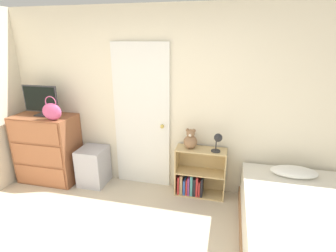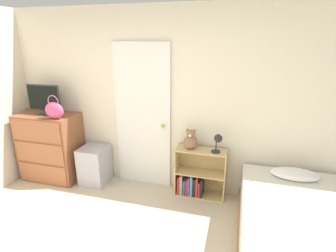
{
  "view_description": "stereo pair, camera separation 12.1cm",
  "coord_description": "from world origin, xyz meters",
  "px_view_note": "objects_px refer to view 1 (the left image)",
  "views": [
    {
      "loc": [
        0.9,
        -1.44,
        2.12
      ],
      "look_at": [
        0.14,
        1.75,
        1.03
      ],
      "focal_mm": 28.0,
      "sensor_mm": 36.0,
      "label": 1
    },
    {
      "loc": [
        1.02,
        -1.41,
        2.12
      ],
      "look_at": [
        0.14,
        1.75,
        1.03
      ],
      "focal_mm": 28.0,
      "sensor_mm": 36.0,
      "label": 2
    }
  ],
  "objects_px": {
    "bookshelf": "(197,177)",
    "desk_lamp": "(218,139)",
    "tv": "(41,100)",
    "handbag": "(52,111)",
    "teddy_bear": "(190,140)",
    "dresser": "(48,148)",
    "storage_bin": "(94,166)",
    "bed": "(303,228)"
  },
  "relations": [
    {
      "from": "bookshelf",
      "to": "desk_lamp",
      "type": "relative_size",
      "value": 2.7
    },
    {
      "from": "tv",
      "to": "handbag",
      "type": "height_order",
      "value": "tv"
    },
    {
      "from": "teddy_bear",
      "to": "dresser",
      "type": "bearing_deg",
      "value": -176.87
    },
    {
      "from": "bookshelf",
      "to": "storage_bin",
      "type": "bearing_deg",
      "value": -177.18
    },
    {
      "from": "tv",
      "to": "bed",
      "type": "xyz_separation_m",
      "value": [
        3.51,
        -0.68,
        -1.02
      ]
    },
    {
      "from": "storage_bin",
      "to": "teddy_bear",
      "type": "height_order",
      "value": "teddy_bear"
    },
    {
      "from": "handbag",
      "to": "bed",
      "type": "height_order",
      "value": "handbag"
    },
    {
      "from": "bookshelf",
      "to": "teddy_bear",
      "type": "bearing_deg",
      "value": -178.08
    },
    {
      "from": "bookshelf",
      "to": "bed",
      "type": "height_order",
      "value": "bookshelf"
    },
    {
      "from": "storage_bin",
      "to": "teddy_bear",
      "type": "bearing_deg",
      "value": 2.88
    },
    {
      "from": "dresser",
      "to": "handbag",
      "type": "relative_size",
      "value": 3.08
    },
    {
      "from": "desk_lamp",
      "to": "bed",
      "type": "height_order",
      "value": "desk_lamp"
    },
    {
      "from": "bed",
      "to": "teddy_bear",
      "type": "bearing_deg",
      "value": 149.4
    },
    {
      "from": "handbag",
      "to": "storage_bin",
      "type": "xyz_separation_m",
      "value": [
        0.44,
        0.2,
        -0.88
      ]
    },
    {
      "from": "bookshelf",
      "to": "bed",
      "type": "xyz_separation_m",
      "value": [
        1.21,
        -0.78,
        -0.01
      ]
    },
    {
      "from": "tv",
      "to": "desk_lamp",
      "type": "height_order",
      "value": "tv"
    },
    {
      "from": "bookshelf",
      "to": "teddy_bear",
      "type": "xyz_separation_m",
      "value": [
        -0.1,
        -0.0,
        0.55
      ]
    },
    {
      "from": "teddy_bear",
      "to": "bed",
      "type": "bearing_deg",
      "value": -30.6
    },
    {
      "from": "bed",
      "to": "bookshelf",
      "type": "bearing_deg",
      "value": 147.22
    },
    {
      "from": "desk_lamp",
      "to": "teddy_bear",
      "type": "bearing_deg",
      "value": 173.62
    },
    {
      "from": "handbag",
      "to": "storage_bin",
      "type": "distance_m",
      "value": 1.0
    },
    {
      "from": "desk_lamp",
      "to": "bed",
      "type": "distance_m",
      "value": 1.35
    },
    {
      "from": "desk_lamp",
      "to": "bed",
      "type": "xyz_separation_m",
      "value": [
        0.95,
        -0.74,
        -0.62
      ]
    },
    {
      "from": "handbag",
      "to": "bed",
      "type": "distance_m",
      "value": 3.37
    },
    {
      "from": "handbag",
      "to": "desk_lamp",
      "type": "distance_m",
      "value": 2.29
    },
    {
      "from": "storage_bin",
      "to": "bookshelf",
      "type": "xyz_separation_m",
      "value": [
        1.56,
        0.08,
        -0.02
      ]
    },
    {
      "from": "bookshelf",
      "to": "teddy_bear",
      "type": "height_order",
      "value": "teddy_bear"
    },
    {
      "from": "tv",
      "to": "bed",
      "type": "distance_m",
      "value": 3.71
    },
    {
      "from": "handbag",
      "to": "bed",
      "type": "bearing_deg",
      "value": -8.98
    },
    {
      "from": "handbag",
      "to": "desk_lamp",
      "type": "xyz_separation_m",
      "value": [
        2.26,
        0.23,
        -0.29
      ]
    },
    {
      "from": "handbag",
      "to": "storage_bin",
      "type": "height_order",
      "value": "handbag"
    },
    {
      "from": "dresser",
      "to": "bookshelf",
      "type": "height_order",
      "value": "dresser"
    },
    {
      "from": "dresser",
      "to": "storage_bin",
      "type": "xyz_separation_m",
      "value": [
        0.72,
        0.05,
        -0.24
      ]
    },
    {
      "from": "tv",
      "to": "storage_bin",
      "type": "xyz_separation_m",
      "value": [
        0.74,
        0.02,
        -0.99
      ]
    },
    {
      "from": "tv",
      "to": "bed",
      "type": "bearing_deg",
      "value": -10.96
    },
    {
      "from": "storage_bin",
      "to": "teddy_bear",
      "type": "xyz_separation_m",
      "value": [
        1.46,
        0.07,
        0.53
      ]
    },
    {
      "from": "handbag",
      "to": "teddy_bear",
      "type": "relative_size",
      "value": 1.2
    },
    {
      "from": "dresser",
      "to": "handbag",
      "type": "xyz_separation_m",
      "value": [
        0.28,
        -0.15,
        0.65
      ]
    },
    {
      "from": "bed",
      "to": "tv",
      "type": "bearing_deg",
      "value": 169.04
    },
    {
      "from": "dresser",
      "to": "storage_bin",
      "type": "height_order",
      "value": "dresser"
    },
    {
      "from": "tv",
      "to": "bookshelf",
      "type": "bearing_deg",
      "value": 2.51
    },
    {
      "from": "storage_bin",
      "to": "bed",
      "type": "bearing_deg",
      "value": -14.23
    }
  ]
}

